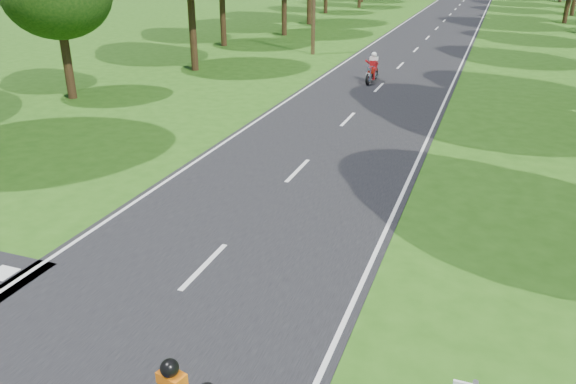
% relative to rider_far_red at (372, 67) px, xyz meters
% --- Properties ---
extents(ground, '(160.00, 160.00, 0.00)m').
position_rel_rider_far_red_xyz_m(ground, '(0.60, -21.02, -0.76)').
color(ground, '#255012').
rests_on(ground, ground).
extents(main_road, '(7.00, 140.00, 0.02)m').
position_rel_rider_far_red_xyz_m(main_road, '(0.60, 28.98, -0.75)').
color(main_road, black).
rests_on(main_road, ground).
extents(road_markings, '(7.40, 140.00, 0.01)m').
position_rel_rider_far_red_xyz_m(road_markings, '(0.46, 27.11, -0.74)').
color(road_markings, silver).
rests_on(road_markings, main_road).
extents(rider_far_red, '(0.68, 1.81, 1.49)m').
position_rel_rider_far_red_xyz_m(rider_far_red, '(0.00, 0.00, 0.00)').
color(rider_far_red, '#9A1B0B').
rests_on(rider_far_red, main_road).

